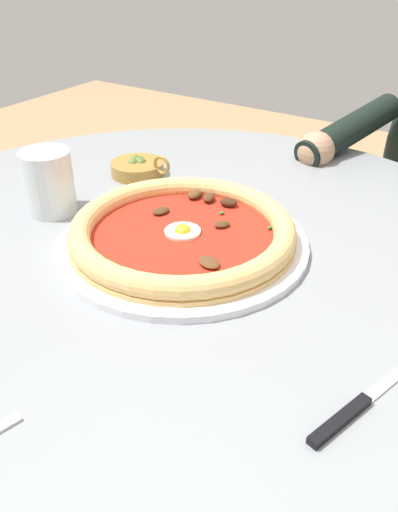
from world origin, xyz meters
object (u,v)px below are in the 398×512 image
at_px(water_glass, 47,187).
at_px(steak_knife, 362,403).
at_px(olive_pan, 138,168).
at_px(pizza_on_plate, 185,234).
at_px(dining_table, 176,330).

bearing_deg(water_glass, steak_knife, 77.27).
distance_m(water_glass, olive_pan, 0.19).
relative_size(water_glass, olive_pan, 0.81).
relative_size(water_glass, steak_knife, 0.48).
relative_size(pizza_on_plate, olive_pan, 2.88).
xyz_separation_m(dining_table, olive_pan, (-0.18, -0.20, 0.15)).
xyz_separation_m(pizza_on_plate, water_glass, (0.03, -0.23, 0.02)).
relative_size(dining_table, olive_pan, 8.79).
bearing_deg(steak_knife, pizza_on_plate, -116.41).
bearing_deg(water_glass, dining_table, 91.24).
bearing_deg(steak_knife, water_glass, -102.73).
bearing_deg(steak_knife, dining_table, -112.51).
bearing_deg(dining_table, water_glass, -88.76).
distance_m(dining_table, olive_pan, 0.31).
height_order(dining_table, olive_pan, olive_pan).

